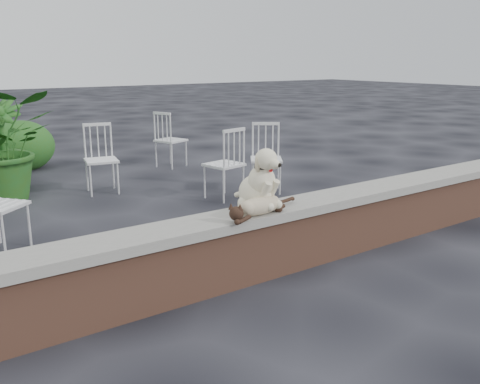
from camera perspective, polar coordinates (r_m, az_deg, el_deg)
ground at (r=4.84m, az=7.27°, el=-7.51°), size 60.00×60.00×0.00m
brick_wall at (r=4.75m, az=7.36°, el=-4.71°), size 6.00×0.30×0.50m
capstone at (r=4.67m, az=7.48°, el=-1.35°), size 6.20×0.40×0.08m
dog at (r=4.28m, az=1.75°, el=1.57°), size 0.43×0.52×0.53m
cat at (r=4.16m, az=2.08°, el=-1.42°), size 1.00×0.40×0.17m
chair_c at (r=6.79m, az=-1.78°, el=3.18°), size 0.66×0.66×0.94m
chair_e at (r=8.90m, az=-7.61°, el=5.76°), size 0.72×0.72×0.94m
chair_b at (r=7.32m, az=-15.00°, el=3.51°), size 0.66×0.66×0.94m
chair_d at (r=7.15m, az=2.89°, el=3.74°), size 0.78×0.78×0.94m
potted_plant_a at (r=7.29m, az=-24.59°, el=4.61°), size 1.34×1.18×1.43m
potted_plant_b at (r=8.09m, az=-24.85°, el=4.80°), size 0.99×0.99×1.26m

